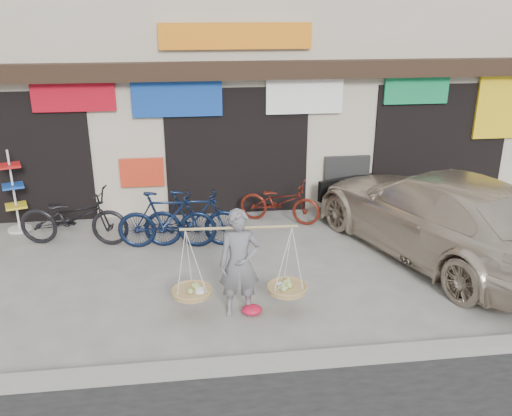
{
  "coord_description": "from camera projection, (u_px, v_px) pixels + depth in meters",
  "views": [
    {
      "loc": [
        -1.02,
        -7.6,
        4.26
      ],
      "look_at": [
        0.07,
        0.9,
        1.05
      ],
      "focal_mm": 38.0,
      "sensor_mm": 36.0,
      "label": 1
    }
  ],
  "objects": [
    {
      "name": "red_bag",
      "position": [
        252.0,
        310.0,
        7.94
      ],
      "size": [
        0.31,
        0.25,
        0.14
      ],
      "primitive_type": "ellipsoid",
      "color": "red",
      "rests_on": "ground"
    },
    {
      "name": "bike_3",
      "position": [
        167.0,
        220.0,
        9.98
      ],
      "size": [
        1.87,
        0.69,
        1.1
      ],
      "primitive_type": "imported",
      "rotation": [
        0.0,
        0.0,
        1.47
      ],
      "color": "black",
      "rests_on": "ground"
    },
    {
      "name": "shophouse_block",
      "position": [
        225.0,
        40.0,
        13.42
      ],
      "size": [
        14.0,
        6.32,
        7.0
      ],
      "color": "beige",
      "rests_on": "ground"
    },
    {
      "name": "kerb",
      "position": [
        280.0,
        362.0,
        6.79
      ],
      "size": [
        70.0,
        0.25,
        0.12
      ],
      "primitive_type": "cube",
      "color": "gray",
      "rests_on": "ground"
    },
    {
      "name": "bike_2",
      "position": [
        280.0,
        202.0,
        11.21
      ],
      "size": [
        1.8,
        1.22,
        0.89
      ],
      "primitive_type": "imported",
      "rotation": [
        0.0,
        0.0,
        1.16
      ],
      "color": "#55170E",
      "rests_on": "ground"
    },
    {
      "name": "ground",
      "position": [
        259.0,
        289.0,
        8.67
      ],
      "size": [
        70.0,
        70.0,
        0.0
      ],
      "primitive_type": "plane",
      "color": "gray",
      "rests_on": "ground"
    },
    {
      "name": "bike_1",
      "position": [
        193.0,
        219.0,
        10.03
      ],
      "size": [
        1.87,
        0.69,
        1.1
      ],
      "primitive_type": "imported",
      "rotation": [
        0.0,
        0.0,
        1.47
      ],
      "color": "black",
      "rests_on": "ground"
    },
    {
      "name": "suv",
      "position": [
        438.0,
        214.0,
        9.64
      ],
      "size": [
        3.84,
        5.77,
        1.55
      ],
      "rotation": [
        0.0,
        0.0,
        3.48
      ],
      "color": "#C3B29D",
      "rests_on": "ground"
    },
    {
      "name": "street_vendor",
      "position": [
        240.0,
        268.0,
        7.73
      ],
      "size": [
        1.94,
        0.63,
        1.62
      ],
      "rotation": [
        0.0,
        0.0,
        -0.05
      ],
      "color": "slate",
      "rests_on": "ground"
    },
    {
      "name": "bike_0",
      "position": [
        74.0,
        217.0,
        10.13
      ],
      "size": [
        2.16,
        1.06,
        1.09
      ],
      "primitive_type": "imported",
      "rotation": [
        0.0,
        0.0,
        1.4
      ],
      "color": "black",
      "rests_on": "ground"
    },
    {
      "name": "display_rack",
      "position": [
        15.0,
        199.0,
        10.72
      ],
      "size": [
        0.5,
        0.5,
        1.66
      ],
      "rotation": [
        0.0,
        0.0,
        0.34
      ],
      "color": "silver",
      "rests_on": "ground"
    }
  ]
}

